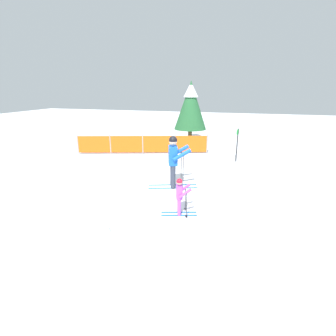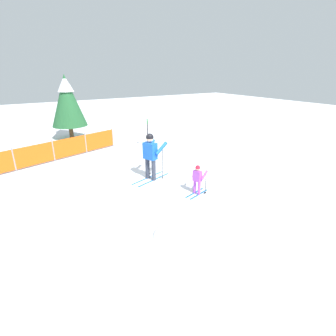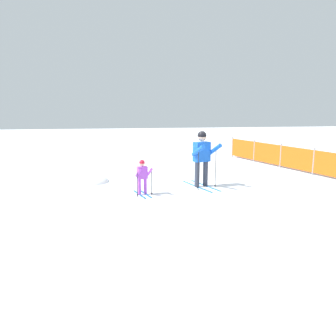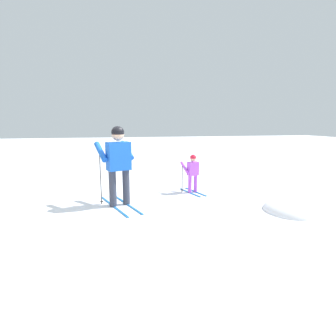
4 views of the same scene
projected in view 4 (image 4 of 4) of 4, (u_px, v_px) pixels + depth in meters
name	position (u px, v px, depth m)	size (l,w,h in m)	color
ground_plane	(122.00, 206.00, 6.14)	(60.00, 60.00, 0.00)	white
skier_adult	(118.00, 158.00, 6.02)	(1.78, 1.03, 1.85)	#1966B2
skier_child	(192.00, 171.00, 7.23)	(1.03, 0.56, 1.07)	#1966B2
snow_mound	(288.00, 211.00, 5.76)	(1.18, 1.01, 0.47)	white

